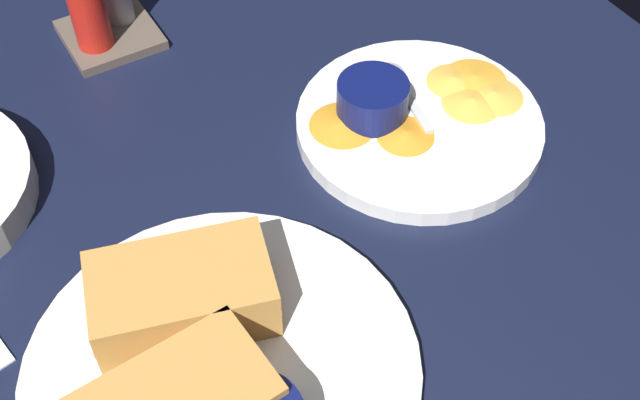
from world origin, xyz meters
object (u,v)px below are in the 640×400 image
Objects in this scene: spoon_by_gravy_ramekin at (399,82)px; spoon_by_dark_ramekin at (199,388)px; plate_sandwich_main at (222,372)px; plate_chips_companion at (419,125)px; condiment_caddy at (102,14)px; ramekin_light_gravy at (373,98)px; sandwich_half_near at (182,294)px.

spoon_by_dark_ramekin is at bearing -146.83° from spoon_by_gravy_ramekin.
spoon_by_gravy_ramekin is (27.44, 18.39, 1.16)cm from plate_sandwich_main.
plate_chips_companion is (26.58, 13.66, 0.00)cm from plate_sandwich_main.
plate_chips_companion is 2.36× the size of condiment_caddy.
spoon_by_gravy_ramekin is at bearing 24.44° from ramekin_light_gravy.
sandwich_half_near is 35.65cm from condiment_caddy.
plate_chips_companion is at bearing -100.37° from spoon_by_gravy_ramekin.
plate_sandwich_main is 1.27× the size of plate_chips_companion.
plate_sandwich_main is at bearing -144.65° from ramekin_light_gravy.
spoon_by_gravy_ramekin is 30.25cm from condiment_caddy.
sandwich_half_near is 6.90cm from spoon_by_dark_ramekin.
sandwich_half_near is at bearing 73.61° from spoon_by_dark_ramekin.
sandwich_half_near is 30.64cm from spoon_by_gravy_ramekin.
plate_chips_companion is (26.81, 8.25, -3.20)cm from sandwich_half_near.
spoon_by_dark_ramekin is (-2.10, -0.92, 1.16)cm from plate_sandwich_main.
spoon_by_gravy_ramekin is at bearing 25.12° from sandwich_half_near.
plate_sandwich_main is 28.59cm from ramekin_light_gravy.
plate_sandwich_main is 2.57cm from spoon_by_dark_ramekin.
ramekin_light_gravy is at bearing -55.39° from condiment_caddy.
spoon_by_gravy_ramekin is (4.23, 1.92, -1.51)cm from ramekin_light_gravy.
sandwich_half_near is 2.26× the size of ramekin_light_gravy.
condiment_caddy is (-19.86, 26.71, 2.61)cm from plate_chips_companion.
sandwich_half_near is 1.47× the size of spoon_by_gravy_ramekin.
condiment_caddy is (6.71, 40.38, 2.61)cm from plate_sandwich_main.
ramekin_light_gravy is at bearing 25.24° from sandwich_half_near.
spoon_by_dark_ramekin is 0.44× the size of plate_chips_companion.
ramekin_light_gravy is 0.65× the size of spoon_by_gravy_ramekin.
condiment_caddy reaches higher than plate_sandwich_main.
plate_sandwich_main is at bearing -152.80° from plate_chips_companion.
ramekin_light_gravy is (25.31, 17.38, 1.51)cm from spoon_by_dark_ramekin.
plate_sandwich_main is 1.95× the size of sandwich_half_near.
spoon_by_dark_ramekin is 1.04× the size of condiment_caddy.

